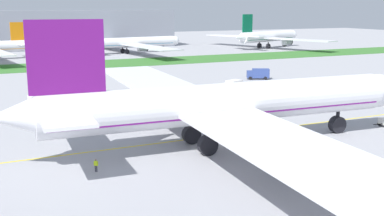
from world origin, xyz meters
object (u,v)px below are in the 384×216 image
(parked_airliner_far_right, at_px, (130,43))
(service_truck_fuel_bowser, at_px, (233,86))
(service_truck_baggage_loader, at_px, (41,102))
(airliner_foreground, at_px, (220,104))
(ground_crew_wingwalker_port, at_px, (96,164))
(parked_airliner_far_outer, at_px, (267,37))
(service_truck_catering_van, at_px, (258,74))

(parked_airliner_far_right, bearing_deg, service_truck_fuel_bowser, -94.35)
(service_truck_baggage_loader, distance_m, parked_airliner_far_right, 115.84)
(service_truck_baggage_loader, xyz_separation_m, parked_airliner_far_right, (50.77, 104.08, 2.94))
(parked_airliner_far_right, bearing_deg, airliner_foreground, -102.61)
(ground_crew_wingwalker_port, height_order, parked_airliner_far_right, parked_airliner_far_right)
(ground_crew_wingwalker_port, relative_size, service_truck_fuel_bowser, 0.30)
(parked_airliner_far_outer, bearing_deg, parked_airliner_far_right, 177.25)
(service_truck_fuel_bowser, xyz_separation_m, parked_airliner_far_right, (7.79, 102.46, 3.04))
(service_truck_baggage_loader, distance_m, service_truck_catering_van, 61.77)
(parked_airliner_far_right, relative_size, parked_airliner_far_outer, 1.10)
(service_truck_baggage_loader, height_order, parked_airliner_far_outer, parked_airliner_far_outer)
(service_truck_fuel_bowser, distance_m, parked_airliner_far_right, 102.80)
(service_truck_fuel_bowser, height_order, service_truck_catering_van, service_truck_catering_van)
(parked_airliner_far_outer, bearing_deg, airliner_foreground, -126.00)
(service_truck_baggage_loader, xyz_separation_m, service_truck_fuel_bowser, (42.98, 1.62, -0.09))
(airliner_foreground, bearing_deg, service_truck_fuel_bowser, 57.83)
(ground_crew_wingwalker_port, height_order, service_truck_fuel_bowser, service_truck_fuel_bowser)
(ground_crew_wingwalker_port, distance_m, parked_airliner_far_right, 151.26)
(parked_airliner_far_outer, bearing_deg, ground_crew_wingwalker_port, -130.11)
(parked_airliner_far_right, distance_m, parked_airliner_far_outer, 68.01)
(service_truck_baggage_loader, height_order, service_truck_catering_van, service_truck_baggage_loader)
(service_truck_fuel_bowser, relative_size, service_truck_catering_van, 0.81)
(service_truck_fuel_bowser, relative_size, parked_airliner_far_right, 0.07)
(service_truck_fuel_bowser, bearing_deg, parked_airliner_far_right, 85.65)
(airliner_foreground, height_order, service_truck_catering_van, airliner_foreground)
(service_truck_fuel_bowser, height_order, parked_airliner_far_right, parked_airliner_far_right)
(ground_crew_wingwalker_port, distance_m, service_truck_fuel_bowser, 58.16)
(ground_crew_wingwalker_port, bearing_deg, service_truck_baggage_loader, 91.64)
(ground_crew_wingwalker_port, xyz_separation_m, parked_airliner_far_outer, (117.58, 139.57, 4.57))
(ground_crew_wingwalker_port, distance_m, service_truck_baggage_loader, 38.77)
(airliner_foreground, height_order, parked_airliner_far_right, airliner_foreground)
(service_truck_catering_van, bearing_deg, ground_crew_wingwalker_port, -136.64)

